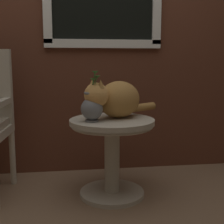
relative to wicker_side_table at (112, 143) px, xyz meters
The scene contains 5 objects.
ground_plane 0.42m from the wicker_side_table, 150.06° to the right, with size 6.00×6.00×0.00m, color #7F6047.
back_wall 1.10m from the wicker_side_table, 104.63° to the left, with size 4.00×0.07×2.60m.
wicker_side_table is the anchor object (origin of this frame).
cat 0.31m from the wicker_side_table, 50.49° to the left, with size 0.57×0.41×0.28m.
pewter_vase_with_ivy 0.32m from the wicker_side_table, 154.60° to the right, with size 0.15×0.15×0.33m.
Camera 1 is at (-0.14, -2.00, 0.93)m, focal length 50.02 mm.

